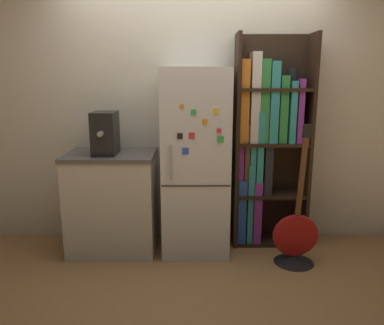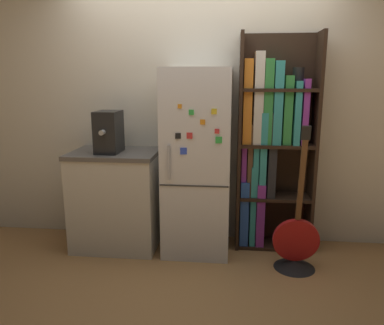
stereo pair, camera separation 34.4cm
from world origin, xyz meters
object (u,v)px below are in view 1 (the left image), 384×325
bookshelf (266,143)px  guitar (297,244)px  espresso_machine (107,133)px  refrigerator (197,162)px

bookshelf → guitar: bearing=-64.5°
guitar → espresso_machine: bearing=171.6°
bookshelf → espresso_machine: 1.48m
bookshelf → espresso_machine: bookshelf is taller
refrigerator → guitar: bearing=-19.1°
refrigerator → bookshelf: size_ratio=0.85×
guitar → bookshelf: bearing=115.5°
bookshelf → refrigerator: bearing=-166.3°
espresso_machine → refrigerator: bearing=3.9°
refrigerator → espresso_machine: refrigerator is taller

